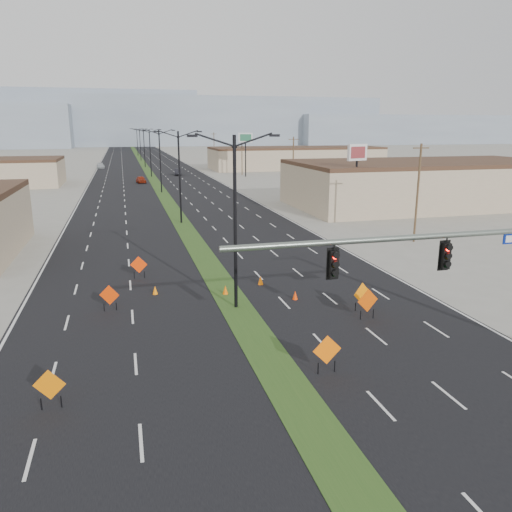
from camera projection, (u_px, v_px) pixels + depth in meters
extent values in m
plane|color=gray|center=(307.00, 417.00, 18.42)|extent=(600.00, 600.00, 0.00)
cube|color=black|center=(150.00, 175.00, 112.01)|extent=(25.00, 400.00, 0.02)
cube|color=#284A1A|center=(150.00, 175.00, 112.01)|extent=(2.00, 400.00, 0.04)
cube|color=tan|center=(425.00, 185.00, 68.29)|extent=(36.00, 18.00, 5.50)
cube|color=tan|center=(296.00, 159.00, 130.17)|extent=(44.00, 16.00, 5.00)
cube|color=gray|center=(197.00, 121.00, 305.62)|extent=(220.00, 50.00, 28.00)
cube|color=gray|center=(408.00, 130.00, 332.26)|extent=(160.00, 50.00, 18.00)
cube|color=gray|center=(79.00, 118.00, 306.46)|extent=(140.00, 50.00, 32.00)
cylinder|color=slate|center=(415.00, 237.00, 20.05)|extent=(16.00, 0.24, 0.24)
cube|color=black|center=(333.00, 264.00, 19.41)|extent=(0.50, 0.28, 1.30)
sphere|color=#FF0C05|center=(335.00, 256.00, 19.17)|extent=(0.22, 0.22, 0.22)
cube|color=black|center=(445.00, 256.00, 20.65)|extent=(0.50, 0.28, 1.30)
sphere|color=#FF0C05|center=(449.00, 249.00, 20.41)|extent=(0.22, 0.22, 0.22)
cylinder|color=black|center=(235.00, 225.00, 28.40)|extent=(0.20, 0.20, 10.00)
cube|color=black|center=(192.00, 136.00, 26.59)|extent=(0.55, 0.24, 0.14)
cube|color=black|center=(275.00, 135.00, 27.73)|extent=(0.55, 0.24, 0.14)
cylinder|color=black|center=(180.00, 178.00, 54.60)|extent=(0.20, 0.20, 10.00)
cube|color=black|center=(156.00, 132.00, 52.79)|extent=(0.55, 0.24, 0.14)
cube|color=black|center=(199.00, 132.00, 53.94)|extent=(0.55, 0.24, 0.14)
cylinder|color=black|center=(160.00, 162.00, 80.81)|extent=(0.20, 0.20, 10.00)
cube|color=black|center=(144.00, 130.00, 79.00)|extent=(0.55, 0.24, 0.14)
cube|color=black|center=(173.00, 130.00, 80.14)|extent=(0.55, 0.24, 0.14)
cylinder|color=black|center=(150.00, 153.00, 107.01)|extent=(0.20, 0.20, 10.00)
cube|color=black|center=(138.00, 130.00, 105.20)|extent=(0.55, 0.24, 0.14)
cube|color=black|center=(160.00, 130.00, 106.35)|extent=(0.55, 0.24, 0.14)
cylinder|color=black|center=(144.00, 148.00, 133.22)|extent=(0.20, 0.20, 10.00)
cube|color=black|center=(134.00, 129.00, 131.41)|extent=(0.55, 0.24, 0.14)
cube|color=black|center=(152.00, 129.00, 132.55)|extent=(0.55, 0.24, 0.14)
cylinder|color=black|center=(140.00, 145.00, 159.42)|extent=(0.20, 0.20, 10.00)
cube|color=black|center=(132.00, 129.00, 157.61)|extent=(0.55, 0.24, 0.14)
cube|color=black|center=(147.00, 129.00, 158.76)|extent=(0.55, 0.24, 0.14)
cylinder|color=black|center=(137.00, 142.00, 185.63)|extent=(0.20, 0.20, 10.00)
cube|color=black|center=(130.00, 129.00, 183.82)|extent=(0.55, 0.24, 0.14)
cube|color=black|center=(143.00, 129.00, 184.96)|extent=(0.55, 0.24, 0.14)
cylinder|color=#4C3823|center=(417.00, 194.00, 45.65)|extent=(0.20, 0.20, 9.00)
cube|color=#4C3823|center=(421.00, 148.00, 44.63)|extent=(1.60, 0.10, 0.10)
cylinder|color=#4C3823|center=(293.00, 166.00, 78.41)|extent=(0.20, 0.20, 9.00)
cube|color=#4C3823|center=(294.00, 139.00, 77.39)|extent=(1.60, 0.10, 0.10)
cylinder|color=#4C3823|center=(242.00, 155.00, 111.17)|extent=(0.20, 0.20, 9.00)
cube|color=#4C3823|center=(242.00, 136.00, 110.14)|extent=(1.60, 0.10, 0.10)
cylinder|color=#4C3823|center=(214.00, 149.00, 143.92)|extent=(0.20, 0.20, 9.00)
cube|color=#4C3823|center=(214.00, 134.00, 142.90)|extent=(1.60, 0.10, 0.10)
imported|color=maroon|center=(141.00, 180.00, 96.01)|extent=(2.01, 4.01, 1.31)
imported|color=black|center=(178.00, 172.00, 111.89)|extent=(1.92, 4.40, 1.41)
imported|color=#ACB2B6|center=(100.00, 166.00, 130.30)|extent=(2.25, 4.77, 1.35)
cube|color=orange|center=(49.00, 385.00, 18.71)|extent=(1.21, 0.23, 1.22)
cylinder|color=black|center=(41.00, 404.00, 18.81)|extent=(0.05, 0.05, 0.51)
cylinder|color=black|center=(61.00, 402.00, 18.99)|extent=(0.05, 0.05, 0.51)
cube|color=#EF3905|center=(109.00, 295.00, 28.84)|extent=(1.12, 0.44, 1.18)
cylinder|color=black|center=(104.00, 308.00, 28.94)|extent=(0.05, 0.05, 0.49)
cylinder|color=black|center=(116.00, 306.00, 29.11)|extent=(0.05, 0.05, 0.49)
cube|color=#FF3905|center=(139.00, 265.00, 35.15)|extent=(1.18, 0.29, 1.20)
cylinder|color=black|center=(134.00, 275.00, 35.25)|extent=(0.05, 0.05, 0.50)
cylinder|color=black|center=(144.00, 274.00, 35.43)|extent=(0.05, 0.05, 0.50)
cube|color=#FF6705|center=(327.00, 350.00, 21.45)|extent=(1.33, 0.08, 1.33)
cylinder|color=black|center=(318.00, 368.00, 21.56)|extent=(0.05, 0.05, 0.55)
cylinder|color=black|center=(335.00, 366.00, 21.75)|extent=(0.05, 0.05, 0.55)
cube|color=orange|center=(362.00, 293.00, 28.91)|extent=(1.21, 0.46, 1.27)
cylinder|color=black|center=(355.00, 307.00, 29.01)|extent=(0.05, 0.05, 0.53)
cylinder|color=black|center=(367.00, 306.00, 29.20)|extent=(0.05, 0.05, 0.53)
cube|color=#DE4A04|center=(368.00, 300.00, 27.56)|extent=(1.32, 0.26, 1.33)
cylinder|color=black|center=(361.00, 315.00, 27.67)|extent=(0.05, 0.05, 0.55)
cylinder|color=black|center=(373.00, 314.00, 27.87)|extent=(0.05, 0.05, 0.55)
cone|color=#FF6B05|center=(261.00, 280.00, 33.87)|extent=(0.43, 0.43, 0.63)
cone|color=#EB6204|center=(225.00, 290.00, 31.84)|extent=(0.50, 0.50, 0.63)
cone|color=#F43A05|center=(295.00, 295.00, 30.94)|extent=(0.35, 0.35, 0.57)
cone|color=orange|center=(155.00, 290.00, 31.90)|extent=(0.45, 0.45, 0.57)
cylinder|color=black|center=(356.00, 188.00, 57.83)|extent=(0.24, 0.24, 7.08)
cube|color=white|center=(357.00, 152.00, 56.81)|extent=(2.75, 1.26, 1.86)
cube|color=maroon|center=(358.00, 152.00, 56.62)|extent=(2.12, 0.79, 1.30)
cylinder|color=black|center=(246.00, 159.00, 107.85)|extent=(0.24, 0.24, 7.68)
cube|color=white|center=(245.00, 138.00, 106.74)|extent=(2.96, 1.40, 2.02)
cube|color=#2D704F|center=(246.00, 138.00, 106.55)|extent=(2.29, 0.90, 1.42)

